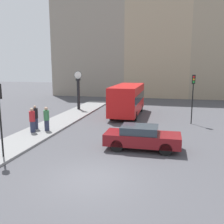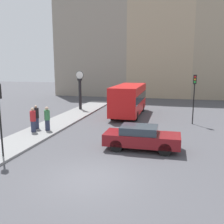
% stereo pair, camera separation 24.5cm
% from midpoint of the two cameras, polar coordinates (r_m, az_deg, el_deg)
% --- Properties ---
extents(ground_plane, '(120.00, 120.00, 0.00)m').
position_cam_midpoint_polar(ground_plane, '(11.22, -4.53, -14.95)').
color(ground_plane, '#47474C').
extents(sidewalk_corner, '(2.74, 24.51, 0.14)m').
position_cam_midpoint_polar(sidewalk_corner, '(22.43, -10.96, -1.95)').
color(sidewalk_corner, gray).
rests_on(sidewalk_corner, ground_plane).
extents(building_row, '(31.39, 5.00, 17.80)m').
position_cam_midpoint_polar(building_row, '(40.80, 9.68, 15.91)').
color(building_row, gray).
rests_on(building_row, ground_plane).
extents(sedan_car, '(4.36, 1.77, 1.40)m').
position_cam_midpoint_polar(sedan_car, '(14.68, 7.20, -5.76)').
color(sedan_car, maroon).
rests_on(sedan_car, ground_plane).
extents(bus_distant, '(2.48, 7.59, 2.97)m').
position_cam_midpoint_polar(bus_distant, '(24.57, 4.16, 3.12)').
color(bus_distant, red).
rests_on(bus_distant, ground_plane).
extents(traffic_light_far, '(0.26, 0.24, 4.12)m').
position_cam_midpoint_polar(traffic_light_far, '(21.69, 18.62, 4.94)').
color(traffic_light_far, black).
rests_on(traffic_light_far, ground_plane).
extents(street_clock, '(0.86, 0.41, 4.16)m').
position_cam_midpoint_polar(street_clock, '(27.48, -7.07, 4.87)').
color(street_clock, black).
rests_on(street_clock, sidewalk_corner).
extents(pedestrian_green_hoodie, '(0.41, 0.41, 1.76)m').
position_cam_midpoint_polar(pedestrian_green_hoodie, '(18.89, -14.23, -1.49)').
color(pedestrian_green_hoodie, '#2D334C').
rests_on(pedestrian_green_hoodie, sidewalk_corner).
extents(pedestrian_black_jacket, '(0.40, 0.40, 1.79)m').
position_cam_midpoint_polar(pedestrian_black_jacket, '(19.60, -16.58, -1.13)').
color(pedestrian_black_jacket, '#2D334C').
rests_on(pedestrian_black_jacket, sidewalk_corner).
extents(pedestrian_red_top, '(0.41, 0.41, 1.77)m').
position_cam_midpoint_polar(pedestrian_red_top, '(18.70, -17.25, -1.74)').
color(pedestrian_red_top, '#2D334C').
rests_on(pedestrian_red_top, sidewalk_corner).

